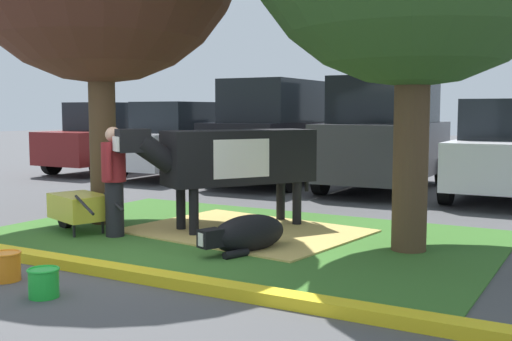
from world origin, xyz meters
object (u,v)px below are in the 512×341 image
object	(u,v)px
cow_holstein	(234,158)
sedan_red	(111,138)
calf_lying	(247,234)
bucket_orange	(6,266)
wheelbarrow	(78,207)
suv_black	(279,132)
suv_dark_grey	(386,134)
bucket_green	(44,282)
hatchback_white	(508,151)
sedan_silver	(179,141)
person_handler	(114,179)

from	to	relation	value
cow_holstein	sedan_red	distance (m)	9.77
cow_holstein	calf_lying	size ratio (longest dim) A/B	2.14
cow_holstein	bucket_orange	bearing A→B (deg)	-99.78
bucket_orange	wheelbarrow	bearing A→B (deg)	118.58
suv_black	suv_dark_grey	distance (m)	2.69
wheelbarrow	bucket_green	distance (m)	3.21
wheelbarrow	sedan_red	distance (m)	9.37
cow_holstein	bucket_green	bearing A→B (deg)	-87.09
cow_holstein	hatchback_white	bearing A→B (deg)	61.18
bucket_orange	sedan_red	world-z (taller)	sedan_red
calf_lying	wheelbarrow	xyz separation A→B (m)	(-2.79, -0.14, 0.15)
cow_holstein	suv_dark_grey	bearing A→B (deg)	85.28
sedan_silver	hatchback_white	bearing A→B (deg)	-0.62
hatchback_white	bucket_orange	bearing A→B (deg)	-111.92
calf_lying	bucket_green	xyz separation A→B (m)	(-0.74, -2.61, -0.09)
suv_dark_grey	sedan_silver	bearing A→B (deg)	-179.16
bucket_orange	bucket_green	xyz separation A→B (m)	(0.81, -0.21, -0.01)
sedan_silver	suv_dark_grey	xyz separation A→B (m)	(5.73, 0.08, 0.29)
suv_black	cow_holstein	bearing A→B (deg)	-68.84
suv_black	hatchback_white	distance (m)	5.30
sedan_silver	cow_holstein	bearing A→B (deg)	-47.27
calf_lying	suv_black	size ratio (longest dim) A/B	0.29
wheelbarrow	suv_black	size ratio (longest dim) A/B	0.35
suv_black	sedan_silver	bearing A→B (deg)	-179.45
bucket_green	sedan_red	xyz separation A→B (m)	(-8.02, 9.65, 0.84)
suv_black	suv_dark_grey	world-z (taller)	same
bucket_orange	hatchback_white	world-z (taller)	hatchback_white
calf_lying	wheelbarrow	world-z (taller)	wheelbarrow
wheelbarrow	bucket_orange	world-z (taller)	wheelbarrow
suv_dark_grey	hatchback_white	size ratio (longest dim) A/B	1.05
bucket_orange	sedan_red	bearing A→B (deg)	127.37
cow_holstein	suv_dark_grey	size ratio (longest dim) A/B	0.61
bucket_orange	sedan_red	size ratio (longest dim) A/B	0.07
cow_holstein	hatchback_white	world-z (taller)	hatchback_white
calf_lying	person_handler	distance (m)	2.20
bucket_green	suv_black	size ratio (longest dim) A/B	0.07
bucket_orange	sedan_silver	bearing A→B (deg)	116.53
calf_lying	sedan_red	xyz separation A→B (m)	(-8.77, 7.04, 0.75)
hatchback_white	calf_lying	bearing A→B (deg)	-107.49
sedan_red	person_handler	bearing A→B (deg)	-47.06
sedan_red	suv_dark_grey	xyz separation A→B (m)	(8.31, -0.07, 0.29)
bucket_orange	hatchback_white	size ratio (longest dim) A/B	0.07
suv_black	sedan_red	bearing A→B (deg)	178.78
wheelbarrow	sedan_red	size ratio (longest dim) A/B	0.36
suv_black	hatchback_white	xyz separation A→B (m)	(5.30, -0.12, -0.29)
cow_holstein	calf_lying	distance (m)	1.75
bucket_orange	hatchback_white	distance (m)	9.95
person_handler	bucket_green	size ratio (longest dim) A/B	5.04
sedan_silver	hatchback_white	distance (m)	8.34
calf_lying	suv_black	bearing A→B (deg)	114.48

